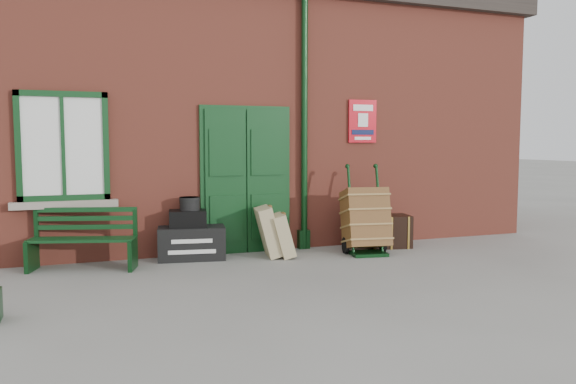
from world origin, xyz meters
name	(u,v)px	position (x,y,z in m)	size (l,w,h in m)	color
ground	(298,271)	(0.00, 0.00, 0.00)	(80.00, 80.00, 0.00)	gray
station_building	(231,118)	(0.00, 3.49, 2.16)	(10.30, 4.30, 4.36)	#A44635
bench	(83,237)	(-2.67, 1.09, 0.43)	(1.44, 0.79, 0.85)	#0E3516
houdini_trunk	(192,243)	(-1.19, 1.25, 0.24)	(0.96, 0.53, 0.48)	black
strongbox	(188,218)	(-1.24, 1.25, 0.60)	(0.53, 0.38, 0.24)	black
hatbox	(190,204)	(-1.21, 1.25, 0.81)	(0.29, 0.29, 0.19)	black
suitcase_back	(269,231)	(-0.09, 1.00, 0.38)	(0.21, 0.52, 0.73)	tan
suitcase_front	(282,235)	(0.09, 0.90, 0.33)	(0.19, 0.47, 0.63)	tan
porter_trolley	(365,220)	(1.39, 0.74, 0.52)	(0.75, 0.79, 1.34)	black
dark_trunk	(387,231)	(1.97, 1.09, 0.26)	(0.72, 0.47, 0.52)	black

